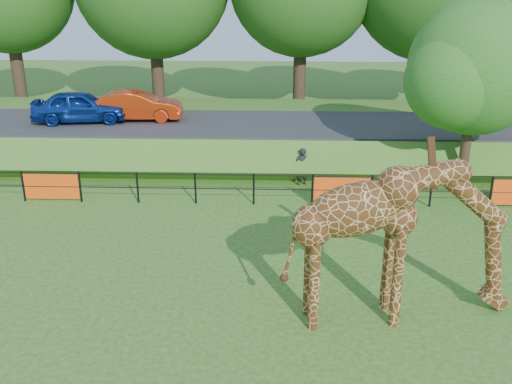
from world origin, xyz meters
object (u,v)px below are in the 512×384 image
(car_red, at_px, (137,106))
(visitor, at_px, (302,166))
(giraffe, at_px, (402,242))
(tree_east, at_px, (478,73))
(car_blue, at_px, (80,106))

(car_red, height_order, visitor, car_red)
(giraffe, distance_m, tree_east, 9.69)
(giraffe, relative_size, car_blue, 1.30)
(car_blue, xyz_separation_m, tree_east, (15.36, -4.26, 2.17))
(car_red, distance_m, visitor, 8.40)
(giraffe, bearing_deg, visitor, 93.90)
(giraffe, height_order, visitor, giraffe)
(car_blue, distance_m, tree_east, 16.09)
(giraffe, distance_m, car_red, 15.92)
(visitor, height_order, tree_east, tree_east)
(car_blue, bearing_deg, tree_east, -113.88)
(car_red, distance_m, tree_east, 14.00)
(tree_east, bearing_deg, visitor, 175.56)
(car_red, xyz_separation_m, tree_east, (13.00, -4.70, 2.21))
(car_blue, distance_m, visitor, 10.31)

